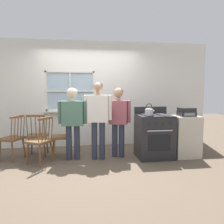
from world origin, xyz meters
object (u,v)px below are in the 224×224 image
person_elderly_left (73,116)px  side_counter (185,136)px  chair_by_window (13,139)px  person_teen_center (98,113)px  person_adult_right (118,115)px  chair_near_wall (62,137)px  kettle (149,111)px  chair_center_cluster (37,136)px  chair_near_stove (40,141)px  stove (154,136)px  potted_plant (81,106)px  stereo (186,112)px

person_elderly_left → side_counter: size_ratio=1.67×
chair_by_window → person_teen_center: 1.88m
person_elderly_left → person_adult_right: person_adult_right is taller
chair_near_wall → kettle: bearing=67.2°
chair_by_window → person_teen_center: size_ratio=0.58×
person_elderly_left → side_counter: person_elderly_left is taller
person_adult_right → kettle: 0.67m
person_teen_center → chair_center_cluster: bearing=172.3°
chair_near_wall → chair_near_stove: 0.54m
person_teen_center → person_adult_right: (0.44, 0.10, -0.06)m
chair_by_window → stove: bearing=110.6°
person_adult_right → chair_center_cluster: bearing=-172.6°
chair_near_stove → potted_plant: 1.58m
chair_near_wall → potted_plant: 1.12m
chair_by_window → side_counter: size_ratio=1.04×
chair_center_cluster → stove: size_ratio=0.86×
chair_near_wall → chair_center_cluster: 0.57m
stove → potted_plant: bearing=143.2°
kettle → stereo: (0.86, 0.07, -0.04)m
chair_center_cluster → side_counter: bearing=171.3°
side_counter → chair_center_cluster: bearing=170.8°
person_elderly_left → potted_plant: size_ratio=4.22×
kettle → person_teen_center: bearing=170.8°
person_elderly_left → stereo: bearing=0.9°
kettle → potted_plant: (-1.38, 1.29, 0.02)m
person_elderly_left → potted_plant: 1.09m
person_adult_right → kettle: size_ratio=6.10×
chair_near_wall → chair_center_cluster: bearing=-115.9°
chair_by_window → chair_near_stove: same height
chair_near_stove → stove: 2.37m
chair_by_window → kettle: kettle is taller
chair_by_window → side_counter: (3.69, -0.32, 0.01)m
chair_near_wall → chair_near_stove: same height
person_teen_center → kettle: 1.06m
stove → kettle: 0.59m
person_adult_right → chair_near_wall: bearing=-169.8°
person_elderly_left → stereo: (2.43, -0.15, 0.07)m
chair_by_window → stereo: 3.74m
chair_center_cluster → stereo: size_ratio=2.75×
chair_near_wall → kettle: kettle is taller
chair_center_cluster → person_elderly_left: (0.79, -0.39, 0.48)m
chair_near_wall → person_adult_right: size_ratio=0.62×
chair_near_wall → side_counter: bearing=73.5°
stove → chair_by_window: bearing=174.6°
chair_by_window → chair_center_cluster: 0.51m
stove → potted_plant: potted_plant is taller
chair_near_wall → side_counter: 2.70m
person_adult_right → potted_plant: person_adult_right is taller
chair_near_stove → potted_plant: bearing=178.2°
side_counter → stereo: 0.54m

